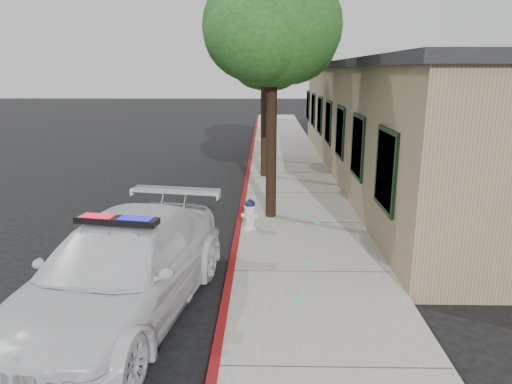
% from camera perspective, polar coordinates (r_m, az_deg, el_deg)
% --- Properties ---
extents(ground, '(120.00, 120.00, 0.00)m').
position_cam_1_polar(ground, '(9.23, -3.47, -10.43)').
color(ground, black).
rests_on(ground, ground).
extents(sidewalk, '(3.20, 60.00, 0.15)m').
position_cam_1_polar(sidewalk, '(11.99, 5.33, -4.05)').
color(sidewalk, gray).
rests_on(sidewalk, ground).
extents(red_curb, '(0.14, 60.00, 0.16)m').
position_cam_1_polar(red_curb, '(11.98, -2.05, -4.00)').
color(red_curb, maroon).
rests_on(red_curb, ground).
extents(clapboard_building, '(7.30, 20.89, 4.24)m').
position_cam_1_polar(clapboard_building, '(18.42, 20.30, 8.20)').
color(clapboard_building, '#957E61').
rests_on(clapboard_building, ground).
extents(police_car, '(3.13, 5.78, 1.71)m').
position_cam_1_polar(police_car, '(7.86, -16.21, -9.27)').
color(police_car, silver).
rests_on(police_car, ground).
extents(fire_hydrant, '(0.43, 0.37, 0.74)m').
position_cam_1_polar(fire_hydrant, '(11.35, -0.76, -2.71)').
color(fire_hydrant, white).
rests_on(fire_hydrant, sidewalk).
extents(street_tree_near, '(3.41, 3.55, 6.24)m').
position_cam_1_polar(street_tree_near, '(11.90, 2.06, 18.95)').
color(street_tree_near, black).
rests_on(street_tree_near, sidewalk).
extents(street_tree_mid, '(3.70, 3.77, 7.01)m').
position_cam_1_polar(street_tree_mid, '(16.89, 1.19, 19.84)').
color(street_tree_mid, black).
rests_on(street_tree_mid, sidewalk).
extents(street_tree_far, '(2.90, 2.86, 5.32)m').
position_cam_1_polar(street_tree_far, '(20.20, 1.27, 15.31)').
color(street_tree_far, black).
rests_on(street_tree_far, sidewalk).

